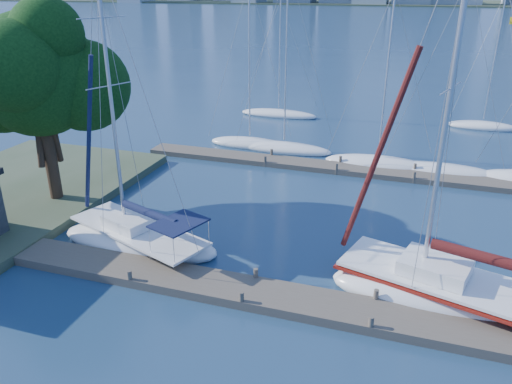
% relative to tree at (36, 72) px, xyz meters
% --- Properties ---
extents(ground, '(700.00, 700.00, 0.00)m').
position_rel_tree_xyz_m(ground, '(13.47, -5.22, -7.62)').
color(ground, '#162747').
rests_on(ground, ground).
extents(near_dock, '(26.00, 2.00, 0.40)m').
position_rel_tree_xyz_m(near_dock, '(13.47, -5.22, -7.42)').
color(near_dock, brown).
rests_on(near_dock, ground).
extents(far_dock, '(30.00, 1.80, 0.36)m').
position_rel_tree_xyz_m(far_dock, '(15.47, 10.78, -7.44)').
color(far_dock, brown).
rests_on(far_dock, ground).
extents(far_shore, '(800.00, 100.00, 1.50)m').
position_rel_tree_xyz_m(far_shore, '(13.47, 314.78, -7.62)').
color(far_shore, '#38472D').
rests_on(far_shore, ground).
extents(tree, '(8.77, 7.99, 11.41)m').
position_rel_tree_xyz_m(tree, '(0.00, 0.00, 0.00)').
color(tree, black).
rests_on(tree, ground).
extents(sailboat_navy, '(8.60, 5.31, 13.88)m').
position_rel_tree_xyz_m(sailboat_navy, '(7.01, -2.90, -6.51)').
color(sailboat_navy, white).
rests_on(sailboat_navy, ground).
extents(sailboat_maroon, '(9.81, 5.51, 15.27)m').
position_rel_tree_xyz_m(sailboat_maroon, '(21.18, -3.03, -6.49)').
color(sailboat_maroon, white).
rests_on(sailboat_maroon, ground).
extents(bg_boat_0, '(6.76, 3.76, 12.53)m').
position_rel_tree_xyz_m(bg_boat_0, '(6.94, 14.10, -7.38)').
color(bg_boat_0, white).
rests_on(bg_boat_0, ground).
extents(bg_boat_1, '(7.59, 3.69, 13.49)m').
position_rel_tree_xyz_m(bg_boat_1, '(9.83, 13.79, -7.37)').
color(bg_boat_1, white).
rests_on(bg_boat_1, ground).
extents(bg_boat_2, '(7.74, 4.84, 12.05)m').
position_rel_tree_xyz_m(bg_boat_2, '(16.99, 12.33, -7.36)').
color(bg_boat_2, white).
rests_on(bg_boat_2, ground).
extents(bg_boat_3, '(7.76, 2.82, 12.79)m').
position_rel_tree_xyz_m(bg_boat_3, '(21.15, 12.32, -7.38)').
color(bg_boat_3, white).
rests_on(bg_boat_3, ground).
extents(bg_boat_6, '(7.67, 3.11, 10.80)m').
position_rel_tree_xyz_m(bg_boat_6, '(6.52, 24.00, -7.41)').
color(bg_boat_6, white).
rests_on(bg_boat_6, ground).
extents(bg_boat_7, '(6.06, 2.87, 11.74)m').
position_rel_tree_xyz_m(bg_boat_7, '(24.81, 25.40, -7.39)').
color(bg_boat_7, white).
rests_on(bg_boat_7, ground).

